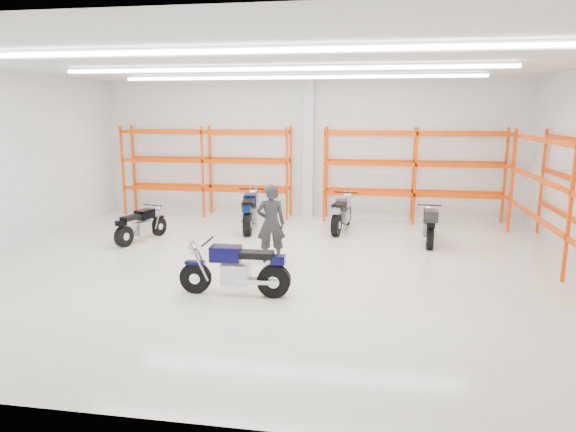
% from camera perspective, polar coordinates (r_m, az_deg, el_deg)
% --- Properties ---
extents(ground, '(14.00, 14.00, 0.00)m').
position_cam_1_polar(ground, '(11.73, -1.35, -5.72)').
color(ground, beige).
rests_on(ground, ground).
extents(room_shell, '(14.02, 12.02, 4.51)m').
position_cam_1_polar(room_shell, '(11.22, -1.41, 10.53)').
color(room_shell, silver).
rests_on(room_shell, ground).
extents(motorcycle_main, '(2.18, 0.72, 1.07)m').
position_cam_1_polar(motorcycle_main, '(9.91, -5.42, -6.03)').
color(motorcycle_main, black).
rests_on(motorcycle_main, ground).
extents(motorcycle_back_a, '(0.85, 1.85, 0.94)m').
position_cam_1_polar(motorcycle_back_a, '(14.44, -16.18, -1.07)').
color(motorcycle_back_a, black).
rests_on(motorcycle_back_a, ground).
extents(motorcycle_back_b, '(0.78, 2.36, 1.16)m').
position_cam_1_polar(motorcycle_back_b, '(15.24, -4.26, 0.43)').
color(motorcycle_back_b, black).
rests_on(motorcycle_back_b, ground).
extents(motorcycle_back_c, '(0.78, 2.19, 1.08)m').
position_cam_1_polar(motorcycle_back_c, '(15.18, 5.94, 0.21)').
color(motorcycle_back_c, black).
rests_on(motorcycle_back_c, ground).
extents(motorcycle_back_d, '(0.65, 2.05, 1.05)m').
position_cam_1_polar(motorcycle_back_d, '(14.08, 15.45, -1.07)').
color(motorcycle_back_d, black).
rests_on(motorcycle_back_d, ground).
extents(standing_man, '(0.76, 0.60, 1.84)m').
position_cam_1_polar(standing_man, '(11.93, -1.91, -0.85)').
color(standing_man, black).
rests_on(standing_man, ground).
extents(structural_column, '(0.32, 0.32, 4.50)m').
position_cam_1_polar(structural_column, '(16.99, 2.30, 7.42)').
color(structural_column, white).
rests_on(structural_column, ground).
extents(pallet_racking_back_left, '(5.67, 0.87, 3.00)m').
position_cam_1_polar(pallet_racking_back_left, '(17.46, -9.06, 5.87)').
color(pallet_racking_back_left, '#FE3C00').
rests_on(pallet_racking_back_left, ground).
extents(pallet_racking_back_right, '(5.67, 0.87, 3.00)m').
position_cam_1_polar(pallet_racking_back_right, '(16.62, 13.90, 5.39)').
color(pallet_racking_back_right, '#FE3C00').
rests_on(pallet_racking_back_right, ground).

